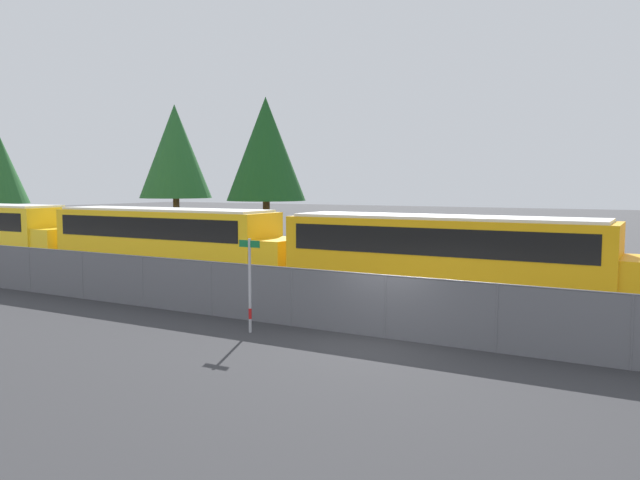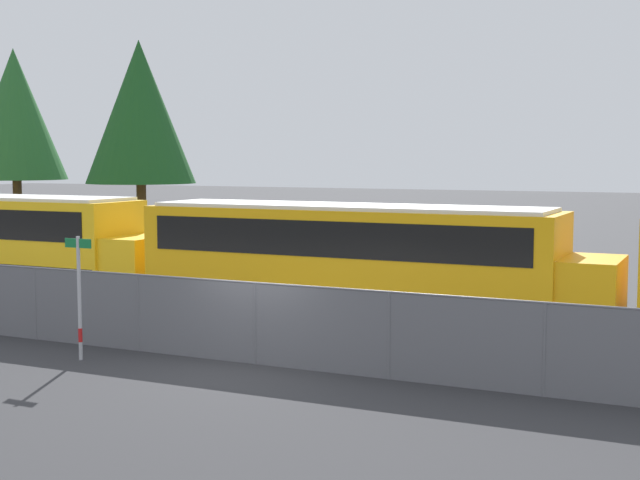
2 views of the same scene
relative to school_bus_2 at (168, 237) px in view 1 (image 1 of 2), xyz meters
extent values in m
plane|color=#424244|center=(12.88, -5.32, -1.90)|extent=(200.00, 200.00, 0.00)
cube|color=#333335|center=(12.88, -11.32, -1.89)|extent=(137.18, 12.00, 0.01)
cube|color=#9EA0A5|center=(12.88, -5.32, -1.02)|extent=(103.18, 0.03, 1.75)
cube|color=slate|center=(12.88, -5.33, -1.02)|extent=(103.18, 0.01, 1.75)
cylinder|color=slate|center=(12.88, -5.32, -0.15)|extent=(103.18, 0.05, 0.05)
cylinder|color=slate|center=(-2.30, -5.32, -1.02)|extent=(0.07, 0.07, 1.75)
cylinder|color=slate|center=(0.74, -5.32, -1.02)|extent=(0.07, 0.07, 1.75)
cylinder|color=slate|center=(3.77, -5.32, -1.02)|extent=(0.07, 0.07, 1.75)
cylinder|color=slate|center=(6.81, -5.32, -1.02)|extent=(0.07, 0.07, 1.75)
cylinder|color=slate|center=(9.84, -5.32, -1.02)|extent=(0.07, 0.07, 1.75)
cylinder|color=slate|center=(12.88, -5.32, -1.02)|extent=(0.07, 0.07, 1.75)
cylinder|color=slate|center=(15.91, -5.32, -1.02)|extent=(0.07, 0.07, 1.75)
cylinder|color=slate|center=(18.95, -5.32, -1.02)|extent=(0.07, 0.07, 1.75)
cube|color=yellow|center=(-7.03, -0.25, -0.60)|extent=(1.34, 2.35, 1.51)
cylinder|color=black|center=(-9.82, 0.91, -1.36)|extent=(1.08, 0.28, 1.08)
cylinder|color=black|center=(-9.82, -1.41, -1.36)|extent=(1.08, 0.28, 1.08)
cube|color=yellow|center=(-0.27, 0.00, -0.10)|extent=(11.14, 2.56, 2.52)
cube|color=black|center=(-0.27, 0.00, 0.46)|extent=(10.25, 2.60, 0.91)
cube|color=black|center=(-0.27, 0.00, -0.80)|extent=(10.92, 2.59, 0.10)
cube|color=yellow|center=(5.97, 0.00, -0.60)|extent=(1.34, 2.35, 1.51)
cube|color=black|center=(-5.89, 0.00, -1.21)|extent=(0.12, 2.56, 0.24)
cube|color=silver|center=(-0.27, 0.00, 1.21)|extent=(10.58, 2.30, 0.10)
cylinder|color=black|center=(3.18, 1.16, -1.36)|extent=(1.08, 0.28, 1.08)
cylinder|color=black|center=(3.18, -1.16, -1.36)|extent=(1.08, 0.28, 1.08)
cylinder|color=black|center=(-3.73, 1.16, -1.36)|extent=(1.08, 0.28, 1.08)
cylinder|color=black|center=(-3.73, -1.16, -1.36)|extent=(1.08, 0.28, 1.08)
cube|color=orange|center=(12.80, -0.23, -0.10)|extent=(11.14, 2.56, 2.52)
cube|color=black|center=(12.80, -0.23, 0.46)|extent=(10.25, 2.60, 0.91)
cube|color=black|center=(12.80, -0.23, -0.80)|extent=(10.92, 2.59, 0.10)
cube|color=black|center=(7.18, -0.23, -1.21)|extent=(0.12, 2.56, 0.24)
cube|color=silver|center=(12.80, -0.23, 1.21)|extent=(10.58, 2.30, 0.10)
cylinder|color=black|center=(16.25, 0.93, -1.36)|extent=(1.08, 0.28, 1.08)
cylinder|color=black|center=(16.25, -1.39, -1.36)|extent=(1.08, 0.28, 1.08)
cylinder|color=black|center=(9.34, 0.93, -1.36)|extent=(1.08, 0.28, 1.08)
cylinder|color=black|center=(9.34, -1.39, -1.36)|extent=(1.08, 0.28, 1.08)
cylinder|color=#B7B7BC|center=(9.24, -6.59, -0.54)|extent=(0.08, 0.08, 2.70)
cylinder|color=red|center=(9.24, -6.59, -1.35)|extent=(0.09, 0.09, 0.30)
cube|color=#147238|center=(9.24, -6.59, 0.66)|extent=(0.70, 0.02, 0.20)
cylinder|color=#51381E|center=(-10.59, 12.18, -0.25)|extent=(0.44, 0.44, 3.29)
cone|color=#235B28|center=(-10.59, 12.18, 4.63)|extent=(4.97, 4.97, 6.46)
cylinder|color=#51381E|center=(-28.46, 10.90, -0.56)|extent=(0.44, 0.44, 2.68)
cylinder|color=#51381E|center=(-2.57, 11.57, -0.29)|extent=(0.44, 0.44, 3.22)
cone|color=#194C1E|center=(-2.57, 11.57, 4.54)|extent=(4.95, 4.95, 6.43)
camera|label=1|loc=(19.58, -20.89, 2.33)|focal=35.00mm
camera|label=2|loc=(22.07, -21.59, 2.50)|focal=50.00mm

